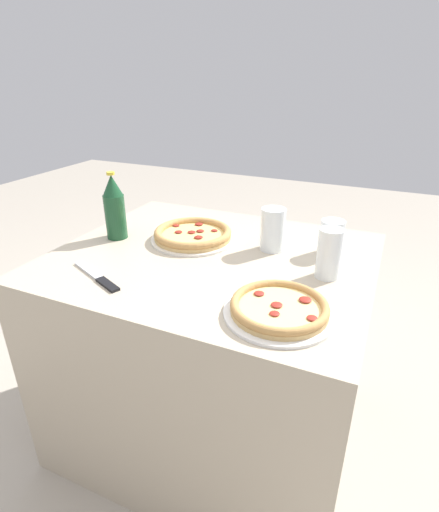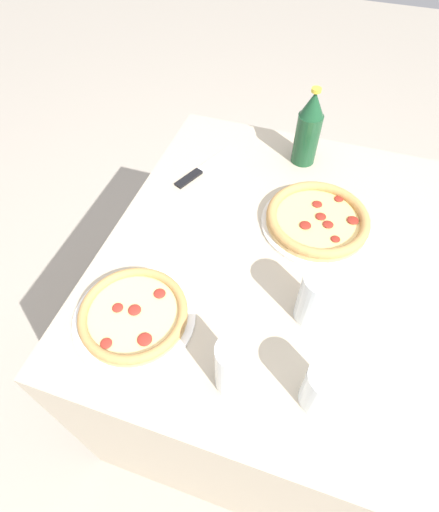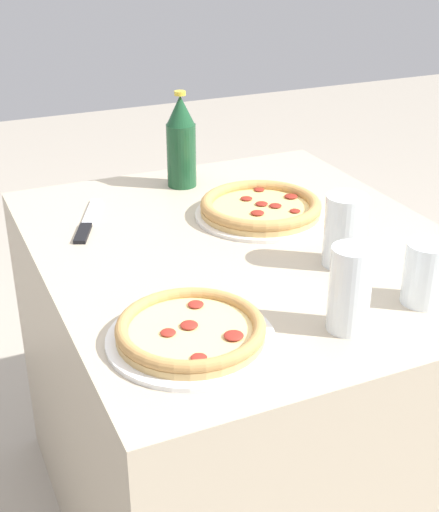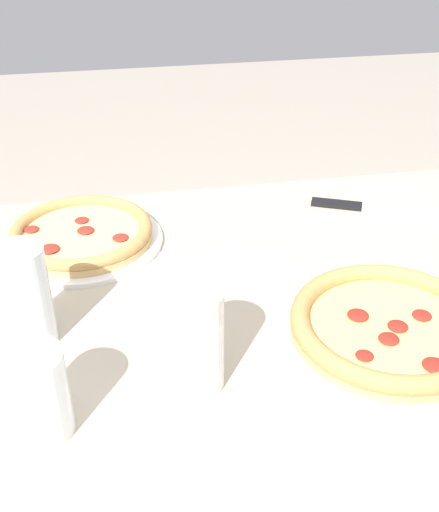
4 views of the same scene
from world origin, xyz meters
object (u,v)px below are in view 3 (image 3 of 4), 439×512
object	(u,v)px
glass_mango_juice	(352,293)
glass_lemonade	(425,275)
pizza_margherita	(261,208)
knife	(87,222)
glass_cola	(344,234)
beer_bottle	(181,142)
pizza_salami	(191,332)

from	to	relation	value
glass_mango_juice	glass_lemonade	xyz separation A→B (m)	(-0.02, 0.16, -0.01)
pizza_margherita	knife	xyz separation A→B (m)	(-0.12, -0.36, -0.02)
glass_mango_juice	knife	bearing A→B (deg)	-154.67
glass_lemonade	knife	bearing A→B (deg)	-142.25
pizza_margherita	glass_cola	size ratio (longest dim) A/B	2.08
glass_lemonade	glass_cola	size ratio (longest dim) A/B	0.80
glass_lemonade	beer_bottle	bearing A→B (deg)	-166.62
knife	glass_lemonade	bearing A→B (deg)	37.75
glass_mango_juice	knife	distance (m)	0.66
knife	pizza_salami	bearing A→B (deg)	3.20
glass_mango_juice	glass_lemonade	size ratio (longest dim) A/B	1.30
pizza_salami	glass_mango_juice	size ratio (longest dim) A/B	1.86
pizza_salami	knife	world-z (taller)	pizza_salami
glass_cola	glass_mango_juice	bearing A→B (deg)	-30.33
glass_lemonade	pizza_salami	bearing A→B (deg)	-96.66
pizza_salami	beer_bottle	distance (m)	0.72
pizza_margherita	knife	size ratio (longest dim) A/B	1.30
glass_mango_juice	knife	world-z (taller)	glass_mango_juice
pizza_salami	glass_lemonade	bearing A→B (deg)	83.34
knife	beer_bottle	bearing A→B (deg)	116.77
pizza_salami	glass_mango_juice	distance (m)	0.27
pizza_salami	glass_lemonade	xyz separation A→B (m)	(0.05, 0.42, 0.03)
pizza_margherita	beer_bottle	world-z (taller)	beer_bottle
knife	glass_mango_juice	bearing A→B (deg)	25.33
glass_lemonade	beer_bottle	world-z (taller)	beer_bottle
pizza_margherita	beer_bottle	distance (m)	0.29
pizza_margherita	beer_bottle	size ratio (longest dim) A/B	1.25
glass_cola	beer_bottle	xyz separation A→B (m)	(-0.53, -0.12, 0.05)
pizza_salami	glass_cola	size ratio (longest dim) A/B	1.93
glass_cola	beer_bottle	world-z (taller)	beer_bottle
beer_bottle	pizza_margherita	bearing A→B (deg)	19.03
pizza_margherita	knife	bearing A→B (deg)	-107.89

